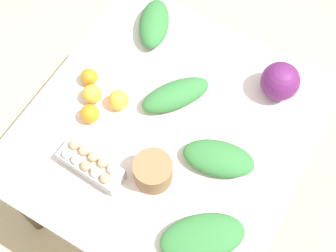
{
  "coord_description": "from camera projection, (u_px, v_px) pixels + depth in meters",
  "views": [
    {
      "loc": [
        0.69,
        0.41,
        2.36
      ],
      "look_at": [
        0.0,
        0.0,
        0.74
      ],
      "focal_mm": 50.0,
      "sensor_mm": 36.0,
      "label": 1
    }
  ],
  "objects": [
    {
      "name": "ground_plane",
      "position": [
        168.0,
        188.0,
        2.47
      ],
      "size": [
        8.0,
        8.0,
        0.0
      ],
      "primitive_type": "plane",
      "color": "#C6B289"
    },
    {
      "name": "dining_table",
      "position": [
        168.0,
        138.0,
        1.91
      ],
      "size": [
        1.11,
        1.07,
        0.72
      ],
      "color": "silver",
      "rests_on": "ground_plane"
    },
    {
      "name": "cabbage_purple",
      "position": [
        280.0,
        81.0,
        1.83
      ],
      "size": [
        0.16,
        0.16,
        0.16
      ],
      "primitive_type": "sphere",
      "color": "#601E5B",
      "rests_on": "dining_table"
    },
    {
      "name": "egg_carton",
      "position": [
        91.0,
        164.0,
        1.71
      ],
      "size": [
        0.11,
        0.26,
        0.09
      ],
      "rotation": [
        0.0,
        0.0,
        1.52
      ],
      "color": "#B7B7B2",
      "rests_on": "dining_table"
    },
    {
      "name": "paper_bag",
      "position": [
        153.0,
        171.0,
        1.68
      ],
      "size": [
        0.14,
        0.14,
        0.11
      ],
      "primitive_type": "cylinder",
      "color": "olive",
      "rests_on": "dining_table"
    },
    {
      "name": "greens_bunch_dandelion",
      "position": [
        176.0,
        95.0,
        1.84
      ],
      "size": [
        0.3,
        0.26,
        0.08
      ],
      "primitive_type": "ellipsoid",
      "rotation": [
        0.0,
        0.0,
        5.66
      ],
      "color": "#337538",
      "rests_on": "dining_table"
    },
    {
      "name": "greens_bunch_chard",
      "position": [
        154.0,
        24.0,
        1.99
      ],
      "size": [
        0.28,
        0.22,
        0.09
      ],
      "primitive_type": "ellipsoid",
      "rotation": [
        0.0,
        0.0,
        0.42
      ],
      "color": "#337538",
      "rests_on": "dining_table"
    },
    {
      "name": "greens_bunch_scallion",
      "position": [
        219.0,
        158.0,
        1.73
      ],
      "size": [
        0.21,
        0.3,
        0.07
      ],
      "primitive_type": "ellipsoid",
      "rotation": [
        0.0,
        0.0,
        1.86
      ],
      "color": "#337538",
      "rests_on": "dining_table"
    },
    {
      "name": "greens_bunch_beet_tops",
      "position": [
        202.0,
        237.0,
        1.6
      ],
      "size": [
        0.32,
        0.33,
        0.07
      ],
      "primitive_type": "ellipsoid",
      "rotation": [
        0.0,
        0.0,
        2.31
      ],
      "color": "#337538",
      "rests_on": "dining_table"
    },
    {
      "name": "orange_0",
      "position": [
        90.0,
        114.0,
        1.81
      ],
      "size": [
        0.08,
        0.08,
        0.08
      ],
      "primitive_type": "sphere",
      "color": "orange",
      "rests_on": "dining_table"
    },
    {
      "name": "orange_1",
      "position": [
        119.0,
        100.0,
        1.83
      ],
      "size": [
        0.08,
        0.08,
        0.08
      ],
      "primitive_type": "sphere",
      "color": "#F9A833",
      "rests_on": "dining_table"
    },
    {
      "name": "orange_2",
      "position": [
        89.0,
        77.0,
        1.89
      ],
      "size": [
        0.07,
        0.07,
        0.07
      ],
      "primitive_type": "sphere",
      "color": "orange",
      "rests_on": "dining_table"
    },
    {
      "name": "orange_3",
      "position": [
        92.0,
        94.0,
        1.85
      ],
      "size": [
        0.08,
        0.08,
        0.08
      ],
      "primitive_type": "sphere",
      "color": "#F9A833",
      "rests_on": "dining_table"
    }
  ]
}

